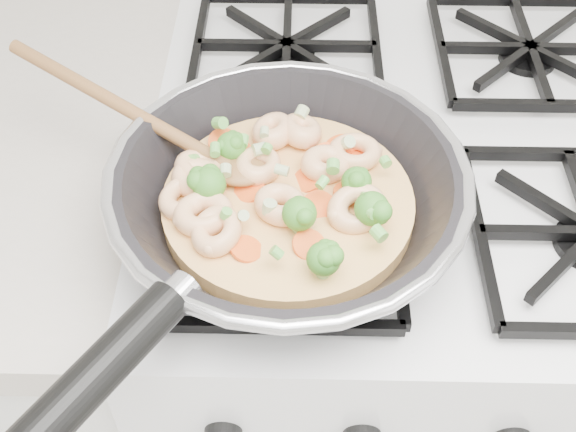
{
  "coord_description": "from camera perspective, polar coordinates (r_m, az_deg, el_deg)",
  "views": [
    {
      "loc": [
        -0.13,
        1.1,
        1.44
      ],
      "look_at": [
        -0.14,
        1.56,
        0.93
      ],
      "focal_mm": 44.69,
      "sensor_mm": 36.0,
      "label": 1
    }
  ],
  "objects": [
    {
      "name": "stove",
      "position": [
        1.15,
        7.37,
        -10.44
      ],
      "size": [
        0.6,
        0.6,
        0.92
      ],
      "color": "white",
      "rests_on": "ground"
    },
    {
      "name": "skillet",
      "position": [
        0.66,
        -0.41,
        1.61
      ],
      "size": [
        0.45,
        0.45,
        0.1
      ],
      "rotation": [
        0.0,
        0.0,
        -0.31
      ],
      "color": "black",
      "rests_on": "stove"
    }
  ]
}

